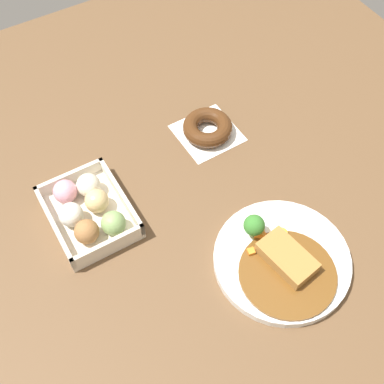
{
  "coord_description": "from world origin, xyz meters",
  "views": [
    {
      "loc": [
        0.41,
        -0.23,
        0.86
      ],
      "look_at": [
        -0.08,
        0.06,
        0.03
      ],
      "focal_mm": 47.46,
      "sensor_mm": 36.0,
      "label": 1
    }
  ],
  "objects": [
    {
      "name": "chocolate_ring_donut",
      "position": [
        -0.22,
        0.18,
        0.02
      ],
      "size": [
        0.13,
        0.13,
        0.04
      ],
      "color": "white",
      "rests_on": "ground_plane"
    },
    {
      "name": "donut_box",
      "position": [
        -0.15,
        -0.14,
        0.03
      ],
      "size": [
        0.19,
        0.15,
        0.06
      ],
      "color": "beige",
      "rests_on": "ground_plane"
    },
    {
      "name": "ground_plane",
      "position": [
        0.0,
        0.0,
        0.0
      ],
      "size": [
        1.6,
        1.6,
        0.0
      ],
      "primitive_type": "plane",
      "color": "brown"
    },
    {
      "name": "curry_plate",
      "position": [
        0.13,
        0.13,
        0.02
      ],
      "size": [
        0.25,
        0.25,
        0.07
      ],
      "color": "white",
      "rests_on": "ground_plane"
    }
  ]
}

